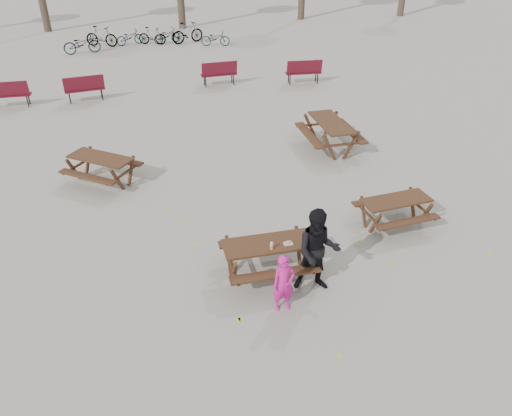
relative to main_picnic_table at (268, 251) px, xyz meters
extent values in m
plane|color=gray|center=(0.00, 0.00, -0.59)|extent=(80.00, 80.00, 0.00)
cube|color=#392414|center=(0.00, 0.00, 0.16)|extent=(1.80, 0.70, 0.05)
cube|color=#392414|center=(0.00, -0.60, -0.14)|extent=(1.80, 0.25, 0.05)
cube|color=#392414|center=(0.00, 0.60, -0.14)|extent=(1.80, 0.25, 0.05)
cylinder|color=#392414|center=(-0.75, -0.30, -0.22)|extent=(0.08, 0.08, 0.73)
cylinder|color=#392414|center=(-0.75, 0.30, -0.22)|extent=(0.08, 0.08, 0.73)
cylinder|color=#392414|center=(0.75, -0.30, -0.22)|extent=(0.08, 0.08, 0.73)
cylinder|color=#392414|center=(0.75, 0.30, -0.22)|extent=(0.08, 0.08, 0.73)
cube|color=silver|center=(0.39, -0.14, 0.21)|extent=(0.18, 0.11, 0.03)
ellipsoid|color=tan|center=(0.39, -0.14, 0.25)|extent=(0.14, 0.06, 0.05)
cylinder|color=silver|center=(0.02, -0.22, 0.26)|extent=(0.06, 0.06, 0.15)
cylinder|color=orange|center=(0.02, -0.22, 0.25)|extent=(0.07, 0.07, 0.05)
cylinder|color=white|center=(0.02, -0.22, 0.35)|extent=(0.03, 0.03, 0.02)
imported|color=#E11C94|center=(0.03, -1.07, 0.01)|extent=(0.46, 0.32, 1.19)
imported|color=black|center=(0.82, -0.64, 0.31)|extent=(1.00, 0.85, 1.79)
imported|color=black|center=(-4.66, 19.53, -0.11)|extent=(1.90, 0.93, 0.96)
imported|color=black|center=(-3.72, 20.82, -0.05)|extent=(1.82, 1.18, 1.07)
imported|color=black|center=(-2.25, 20.90, -0.19)|extent=(1.60, 1.03, 0.79)
imported|color=black|center=(-1.06, 20.66, -0.13)|extent=(1.57, 0.95, 0.91)
imported|color=black|center=(-0.25, 20.78, -0.18)|extent=(1.63, 1.03, 0.81)
imported|color=black|center=(0.86, 20.52, -0.03)|extent=(1.92, 1.16, 1.12)
imported|color=black|center=(2.23, 19.52, -0.18)|extent=(1.61, 0.89, 0.80)
camera|label=1|loc=(-2.14, -7.85, 5.97)|focal=35.00mm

